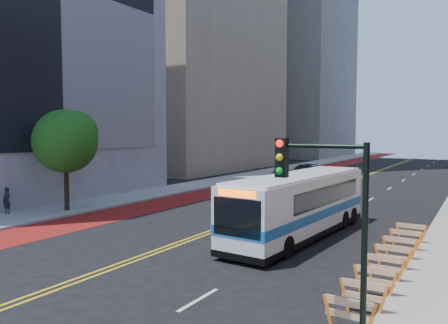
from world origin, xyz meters
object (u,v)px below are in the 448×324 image
Objects in this scene: traffic_signal at (326,204)px; pedestrian at (7,200)px; transit_bus at (301,204)px; car_a at (277,178)px; street_tree at (66,139)px; car_b at (280,176)px; car_c at (303,170)px.

traffic_signal is 3.02× the size of pedestrian.
transit_bus is 2.90× the size of car_a.
car_a is (5.71, 20.98, -4.21)m from street_tree.
car_b is (-0.79, 2.74, -0.06)m from car_a.
car_a is 2.44× the size of pedestrian.
pedestrian is (-8.07, -23.80, 0.29)m from car_a.
car_a reaches higher than car_b.
pedestrian is at bearing -162.44° from transit_bus.
car_b is at bearing 119.83° from transit_bus.
car_b is 27.52m from pedestrian.
car_c is at bearing 114.41° from transit_bus.
car_b is at bearing 78.27° from street_tree.
transit_bus is at bearing 9.35° from pedestrian.
street_tree is 1.64× the size of car_a.
transit_bus is 3.08× the size of car_b.
traffic_signal is at bearing -60.58° from car_c.
car_a is 10.55m from car_c.
traffic_signal reaches higher than car_c.
pedestrian is at bearing -112.95° from car_b.
transit_bus is 21.81m from car_a.
pedestrian is at bearing -93.38° from car_c.
car_a is at bearing 116.08° from traffic_signal.
street_tree is 16.15m from transit_bus.
traffic_signal is at bearing -24.82° from street_tree.
car_b is at bearing 70.16° from pedestrian.
traffic_signal reaches higher than transit_bus.
car_c is 2.70× the size of pedestrian.
pedestrian is (-7.28, -26.54, 0.35)m from car_b.
car_b is (-15.73, 33.27, -3.09)m from traffic_signal.
car_a is (-14.95, 30.53, -3.02)m from traffic_signal.
car_b is 0.85× the size of car_c.
street_tree reaches higher than pedestrian.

